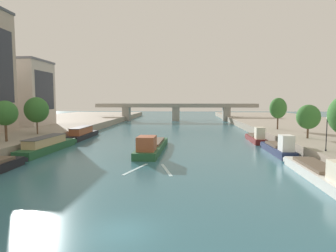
{
  "coord_description": "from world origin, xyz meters",
  "views": [
    {
      "loc": [
        3.93,
        -16.93,
        8.04
      ],
      "look_at": [
        0.0,
        47.0,
        2.39
      ],
      "focal_mm": 30.99,
      "sensor_mm": 36.0,
      "label": 1
    }
  ],
  "objects": [
    {
      "name": "moored_boat_right_far",
      "position": [
        17.74,
        12.38,
        0.83
      ],
      "size": [
        3.41,
        15.22,
        2.8
      ],
      "color": "silver",
      "rests_on": "ground"
    },
    {
      "name": "quay_left",
      "position": [
        -37.84,
        55.0,
        0.9
      ],
      "size": [
        36.0,
        170.0,
        1.8
      ],
      "primitive_type": "cube",
      "color": "gray",
      "rests_on": "ground"
    },
    {
      "name": "moored_boat_left_second",
      "position": [
        -17.81,
        27.06,
        1.03
      ],
      "size": [
        3.1,
        15.89,
        2.46
      ],
      "color": "#235633",
      "rests_on": "ground"
    },
    {
      "name": "tree_left_by_lamp",
      "position": [
        -23.46,
        25.41,
        6.12
      ],
      "size": [
        3.66,
        3.66,
        6.23
      ],
      "color": "brown",
      "rests_on": "quay_left"
    },
    {
      "name": "bridge_far",
      "position": [
        0.0,
        97.94,
        4.37
      ],
      "size": [
        63.69,
        4.4,
        6.81
      ],
      "color": "gray",
      "rests_on": "ground"
    },
    {
      "name": "moored_boat_left_downstream",
      "position": [
        -18.05,
        43.17,
        1.05
      ],
      "size": [
        2.85,
        14.74,
        2.51
      ],
      "color": "black",
      "rests_on": "ground"
    },
    {
      "name": "moored_boat_right_lone",
      "position": [
        17.56,
        39.81,
        0.9
      ],
      "size": [
        2.34,
        10.97,
        3.15
      ],
      "color": "maroon",
      "rests_on": "ground"
    },
    {
      "name": "building_left_middle",
      "position": [
        -37.27,
        53.94,
        9.97
      ],
      "size": [
        12.3,
        12.14,
        16.31
      ],
      "color": "#BCB2A8",
      "rests_on": "quay_left"
    },
    {
      "name": "tree_right_second",
      "position": [
        24.1,
        32.04,
        5.35
      ],
      "size": [
        3.76,
        3.76,
        5.57
      ],
      "color": "brown",
      "rests_on": "quay_right"
    },
    {
      "name": "quay_right",
      "position": [
        37.84,
        55.0,
        0.9
      ],
      "size": [
        36.0,
        170.0,
        1.8
      ],
      "primitive_type": "cube",
      "color": "gray",
      "rests_on": "ground"
    },
    {
      "name": "ground_plane",
      "position": [
        0.0,
        0.0,
        0.0
      ],
      "size": [
        400.0,
        400.0,
        0.0
      ],
      "primitive_type": "plane",
      "color": "#336675"
    },
    {
      "name": "tree_left_end_of_row",
      "position": [
        -23.71,
        35.21,
        6.3
      ],
      "size": [
        4.35,
        4.35,
        6.86
      ],
      "color": "brown",
      "rests_on": "quay_left"
    },
    {
      "name": "moored_boat_right_near",
      "position": [
        17.88,
        27.0,
        0.94
      ],
      "size": [
        2.29,
        12.02,
        3.27
      ],
      "color": "#1E284C",
      "rests_on": "ground"
    },
    {
      "name": "lamppost_right_bank",
      "position": [
        21.26,
        19.62,
        4.11
      ],
      "size": [
        0.28,
        0.28,
        4.19
      ],
      "color": "black",
      "rests_on": "quay_right"
    },
    {
      "name": "tree_right_midway",
      "position": [
        23.86,
        47.08,
        6.39
      ],
      "size": [
        3.58,
        3.58,
        6.82
      ],
      "color": "brown",
      "rests_on": "quay_right"
    },
    {
      "name": "barge_midriver",
      "position": [
        -1.39,
        28.13,
        0.89
      ],
      "size": [
        3.84,
        18.08,
        3.03
      ],
      "color": "#235633",
      "rests_on": "ground"
    },
    {
      "name": "wake_behind_barge",
      "position": [
        -0.1,
        16.11,
        0.01
      ],
      "size": [
        5.6,
        5.97,
        0.03
      ],
      "color": "#A5D1DB",
      "rests_on": "ground"
    }
  ]
}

